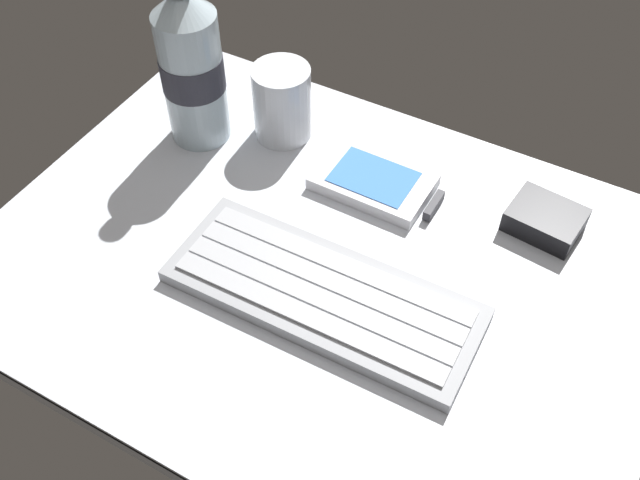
% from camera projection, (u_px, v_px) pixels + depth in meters
% --- Properties ---
extents(ground_plane, '(0.64, 0.48, 0.03)m').
position_uv_depth(ground_plane, '(319.00, 268.00, 0.70)').
color(ground_plane, silver).
extents(keyboard, '(0.29, 0.11, 0.02)m').
position_uv_depth(keyboard, '(323.00, 294.00, 0.66)').
color(keyboard, '#93969B').
rests_on(keyboard, ground_plane).
extents(handheld_device, '(0.13, 0.08, 0.02)m').
position_uv_depth(handheld_device, '(379.00, 184.00, 0.76)').
color(handheld_device, silver).
rests_on(handheld_device, ground_plane).
extents(juice_cup, '(0.06, 0.06, 0.09)m').
position_uv_depth(juice_cup, '(282.00, 105.00, 0.79)').
color(juice_cup, silver).
rests_on(juice_cup, ground_plane).
extents(water_bottle, '(0.07, 0.07, 0.21)m').
position_uv_depth(water_bottle, '(192.00, 66.00, 0.75)').
color(water_bottle, silver).
rests_on(water_bottle, ground_plane).
extents(charger_block, '(0.08, 0.06, 0.02)m').
position_uv_depth(charger_block, '(545.00, 220.00, 0.72)').
color(charger_block, black).
rests_on(charger_block, ground_plane).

